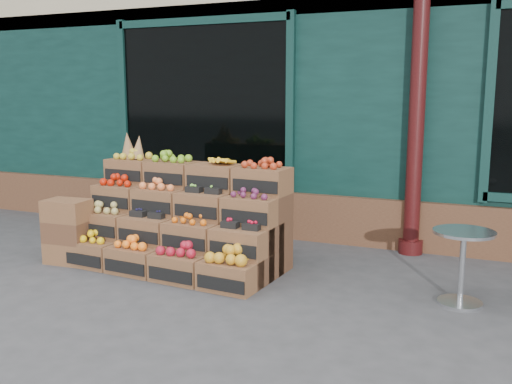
% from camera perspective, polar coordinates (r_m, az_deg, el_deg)
% --- Properties ---
extents(ground, '(60.00, 60.00, 0.00)m').
position_cam_1_polar(ground, '(5.40, -0.97, -10.26)').
color(ground, '#3A3A3D').
rests_on(ground, ground).
extents(shop_facade, '(12.00, 6.24, 4.80)m').
position_cam_1_polar(shop_facade, '(9.97, 11.34, 12.80)').
color(shop_facade, black).
rests_on(shop_facade, ground).
extents(crate_display, '(2.33, 1.26, 1.41)m').
position_cam_1_polar(crate_display, '(6.25, -7.45, -3.36)').
color(crate_display, brown).
rests_on(crate_display, ground).
extents(spare_crates, '(0.49, 0.36, 0.71)m').
position_cam_1_polar(spare_crates, '(6.62, -18.29, -3.76)').
color(spare_crates, brown).
rests_on(spare_crates, ground).
extents(bistro_table, '(0.54, 0.54, 0.67)m').
position_cam_1_polar(bistro_table, '(5.37, 19.95, -6.28)').
color(bistro_table, silver).
rests_on(bistro_table, ground).
extents(shopkeeper, '(0.82, 0.55, 2.20)m').
position_cam_1_polar(shopkeeper, '(8.20, 0.12, 4.58)').
color(shopkeeper, '#1A5B1D').
rests_on(shopkeeper, ground).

